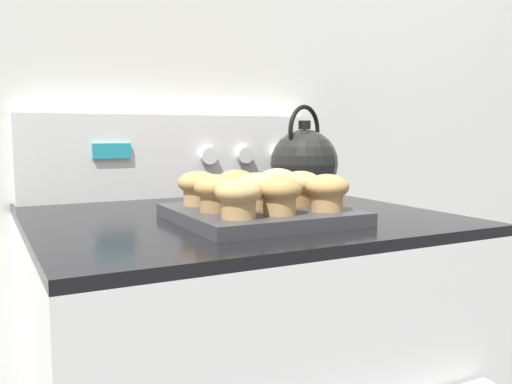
{
  "coord_description": "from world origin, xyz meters",
  "views": [
    {
      "loc": [
        -0.42,
        -0.56,
        1.05
      ],
      "look_at": [
        0.03,
        0.3,
        0.94
      ],
      "focal_mm": 38.0,
      "sensor_mm": 36.0,
      "label": 1
    }
  ],
  "objects": [
    {
      "name": "wall_back",
      "position": [
        0.0,
        0.71,
        1.2
      ],
      "size": [
        8.0,
        0.05,
        2.4
      ],
      "color": "silver",
      "rests_on": "ground_plane"
    },
    {
      "name": "control_panel",
      "position": [
        0.0,
        0.66,
        0.99
      ],
      "size": [
        0.71,
        0.07,
        0.19
      ],
      "color": "white",
      "rests_on": "stove_range"
    },
    {
      "name": "muffin_pan",
      "position": [
        0.01,
        0.25,
        0.91
      ],
      "size": [
        0.28,
        0.28,
        0.02
      ],
      "color": "#38383D",
      "rests_on": "stove_range"
    },
    {
      "name": "muffin_r0_c0",
      "position": [
        -0.07,
        0.17,
        0.95
      ],
      "size": [
        0.07,
        0.07,
        0.06
      ],
      "color": "tan",
      "rests_on": "muffin_pan"
    },
    {
      "name": "muffin_r0_c1",
      "position": [
        0.0,
        0.17,
        0.95
      ],
      "size": [
        0.07,
        0.07,
        0.06
      ],
      "color": "tan",
      "rests_on": "muffin_pan"
    },
    {
      "name": "muffin_r0_c2",
      "position": [
        0.09,
        0.17,
        0.95
      ],
      "size": [
        0.07,
        0.07,
        0.06
      ],
      "color": "tan",
      "rests_on": "muffin_pan"
    },
    {
      "name": "muffin_r1_c0",
      "position": [
        -0.08,
        0.25,
        0.95
      ],
      "size": [
        0.07,
        0.07,
        0.06
      ],
      "color": "#A37A4C",
      "rests_on": "muffin_pan"
    },
    {
      "name": "muffin_r1_c1",
      "position": [
        0.0,
        0.25,
        0.95
      ],
      "size": [
        0.07,
        0.07,
        0.06
      ],
      "color": "tan",
      "rests_on": "muffin_pan"
    },
    {
      "name": "muffin_r1_c2",
      "position": [
        0.09,
        0.25,
        0.95
      ],
      "size": [
        0.07,
        0.07,
        0.06
      ],
      "color": "olive",
      "rests_on": "muffin_pan"
    },
    {
      "name": "muffin_r2_c0",
      "position": [
        -0.07,
        0.33,
        0.95
      ],
      "size": [
        0.07,
        0.07,
        0.06
      ],
      "color": "tan",
      "rests_on": "muffin_pan"
    },
    {
      "name": "muffin_r2_c1",
      "position": [
        0.0,
        0.33,
        0.95
      ],
      "size": [
        0.07,
        0.07,
        0.06
      ],
      "color": "olive",
      "rests_on": "muffin_pan"
    },
    {
      "name": "muffin_r2_c2",
      "position": [
        0.09,
        0.33,
        0.95
      ],
      "size": [
        0.07,
        0.07,
        0.06
      ],
      "color": "olive",
      "rests_on": "muffin_pan"
    },
    {
      "name": "tea_kettle",
      "position": [
        0.26,
        0.5,
        0.98
      ],
      "size": [
        0.19,
        0.16,
        0.21
      ],
      "color": "black",
      "rests_on": "stove_range"
    }
  ]
}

